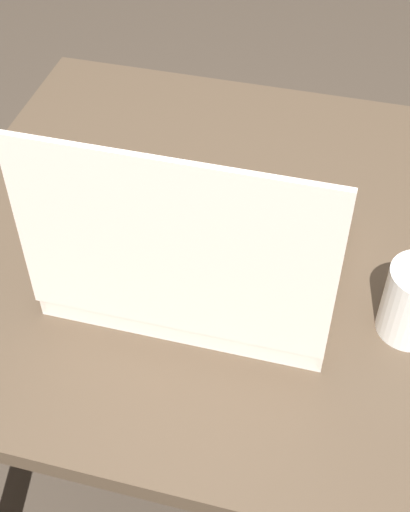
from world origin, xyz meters
name	(u,v)px	position (x,y,z in m)	size (l,w,h in m)	color
ground_plane	(236,478)	(0.00, 0.00, 0.00)	(8.00, 8.00, 0.00)	#42382D
dining_table	(249,292)	(0.00, 0.00, 0.65)	(0.97, 0.84, 0.77)	#4C3D2D
donut_box	(201,251)	(0.06, 0.09, 0.82)	(0.38, 0.30, 0.31)	silver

